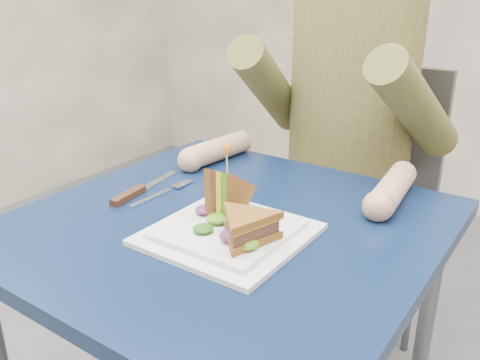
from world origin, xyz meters
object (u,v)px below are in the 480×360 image
Objects in this scene: diner at (350,80)px; sandwich_flat at (246,227)px; knife at (134,193)px; sandwich_upright at (227,196)px; fork at (161,193)px; chair at (356,199)px; table at (227,257)px; plate at (228,232)px.

sandwich_flat is at bearing -81.03° from diner.
diner is at bearing 67.47° from knife.
sandwich_upright is 0.20m from fork.
table is at bearing -90.00° from chair.
sandwich_flat is (0.10, -0.08, 0.12)m from table.
diner is (-0.00, -0.11, 0.37)m from chair.
diner is at bearing 70.29° from fork.
sandwich_flat is (0.05, -0.02, 0.04)m from plate.
knife reaches higher than table.
sandwich_flat is at bearing -18.92° from fork.
diner is 0.57m from sandwich_upright.
sandwich_upright is at bearing 1.73° from knife.
plate is at bearing -7.82° from knife.
chair is (0.00, 0.66, -0.11)m from table.
chair is 0.78m from sandwich_flat.
plate is (0.04, -0.71, 0.20)m from chair.
diner reaches higher than chair.
plate is at bearing 155.56° from sandwich_flat.
diner is 0.59m from fork.
diner is at bearing 90.84° from sandwich_upright.
table is 4.18× the size of fork.
sandwich_flat is at bearing -82.38° from chair.
table is 4.22× the size of sandwich_flat.
table is 1.01× the size of diner.
diner is 3.37× the size of knife.
plate is 0.28m from knife.
sandwich_flat is (0.10, -0.62, -0.14)m from diner.
diner reaches higher than sandwich_flat.
sandwich_upright is (0.01, -0.55, -0.13)m from diner.
chair is 0.71m from sandwich_upright.
diner is at bearing -90.00° from chair.
chair is 4.20× the size of knife.
chair is 0.39m from diner.
chair is 3.58× the size of plate.
sandwich_upright is (-0.04, 0.05, 0.05)m from plate.
sandwich_flat is at bearing -24.44° from plate.
chair reaches higher than knife.
plate is at bearing -17.54° from fork.
diner reaches higher than sandwich_upright.
knife is at bearing 172.18° from plate.
chair is 5.24× the size of sandwich_flat.
sandwich_upright reaches higher than fork.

